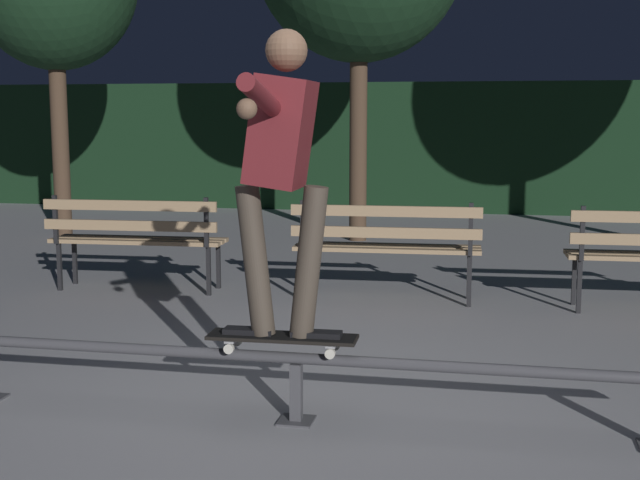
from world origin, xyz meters
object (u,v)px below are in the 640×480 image
grind_rail (296,368)px  skateboard (282,338)px  skateboarder (282,157)px  park_bench_leftmost (135,233)px  park_bench_left_center (386,240)px

grind_rail → skateboard: skateboard is taller
grind_rail → skateboarder: skateboarder is taller
grind_rail → park_bench_leftmost: bearing=126.2°
skateboard → park_bench_left_center: size_ratio=0.49×
skateboard → park_bench_left_center: 3.01m
grind_rail → skateboarder: 1.09m
grind_rail → skateboard: 0.17m
skateboard → park_bench_left_center: bearing=86.9°
grind_rail → park_bench_left_center: park_bench_left_center is taller
skateboard → park_bench_leftmost: (-2.12, 3.00, 0.09)m
skateboarder → park_bench_left_center: bearing=86.9°
skateboarder → park_bench_leftmost: size_ratio=0.96×
grind_rail → park_bench_left_center: bearing=88.2°
park_bench_leftmost → skateboarder: bearing=-54.7°
skateboarder → park_bench_leftmost: bearing=125.3°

